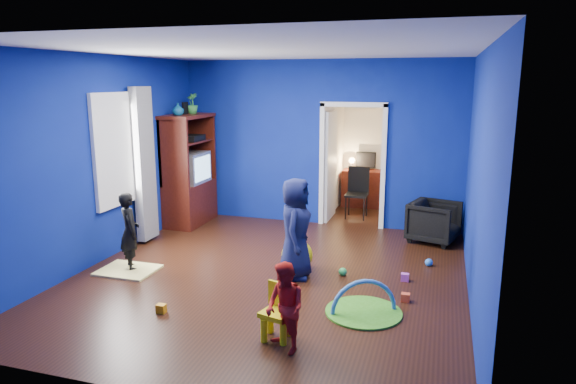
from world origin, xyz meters
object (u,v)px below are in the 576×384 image
(child_navy, at_px, (296,229))
(folding_chair, at_px, (357,194))
(tv_armoire, at_px, (189,170))
(play_mat, at_px, (364,312))
(study_desk, at_px, (364,188))
(toddler_red, at_px, (285,308))
(armchair, at_px, (434,222))
(child_black, at_px, (130,231))
(vase, at_px, (178,109))
(hopper_ball, at_px, (297,255))
(kid_chair, at_px, (277,315))
(crt_tv, at_px, (191,168))

(child_navy, distance_m, folding_chair, 3.23)
(child_navy, distance_m, tv_armoire, 3.26)
(play_mat, distance_m, folding_chair, 4.11)
(folding_chair, bearing_deg, study_desk, 90.00)
(play_mat, relative_size, study_desk, 0.97)
(toddler_red, xyz_separation_m, tv_armoire, (-2.98, 3.82, 0.54))
(tv_armoire, bearing_deg, folding_chair, 23.42)
(toddler_red, relative_size, play_mat, 1.03)
(armchair, height_order, child_black, child_black)
(folding_chair, bearing_deg, play_mat, -79.26)
(toddler_red, xyz_separation_m, folding_chair, (-0.16, 5.04, 0.02))
(toddler_red, bearing_deg, tv_armoire, 168.30)
(armchair, height_order, vase, vase)
(vase, xyz_separation_m, folding_chair, (2.82, 1.52, -1.60))
(hopper_ball, bearing_deg, armchair, 46.86)
(vase, relative_size, kid_chair, 0.42)
(toddler_red, bearing_deg, armchair, 112.50)
(child_black, relative_size, kid_chair, 2.15)
(crt_tv, height_order, play_mat, crt_tv)
(vase, bearing_deg, crt_tv, 82.41)
(child_navy, relative_size, hopper_ball, 3.12)
(child_black, relative_size, hopper_ball, 2.51)
(child_black, distance_m, kid_chair, 2.83)
(child_navy, xyz_separation_m, crt_tv, (-2.52, 1.99, 0.35))
(armchair, distance_m, hopper_ball, 2.55)
(crt_tv, relative_size, play_mat, 0.82)
(toddler_red, xyz_separation_m, crt_tv, (-2.94, 3.82, 0.58))
(kid_chair, bearing_deg, tv_armoire, 143.49)
(kid_chair, relative_size, study_desk, 0.57)
(play_mat, distance_m, study_desk, 5.05)
(toddler_red, relative_size, hopper_ball, 2.06)
(hopper_ball, distance_m, play_mat, 1.52)
(vase, relative_size, study_desk, 0.24)
(hopper_ball, distance_m, folding_chair, 2.99)
(study_desk, bearing_deg, toddler_red, -88.43)
(child_navy, height_order, vase, vase)
(child_navy, bearing_deg, vase, 49.89)
(play_mat, bearing_deg, vase, 145.13)
(toddler_red, distance_m, vase, 4.89)
(child_black, distance_m, hopper_ball, 2.29)
(play_mat, height_order, folding_chair, folding_chair)
(child_black, relative_size, child_navy, 0.81)
(tv_armoire, distance_m, folding_chair, 3.12)
(vase, bearing_deg, study_desk, 41.35)
(child_navy, relative_size, study_desk, 1.51)
(toddler_red, height_order, folding_chair, folding_chair)
(toddler_red, relative_size, vase, 4.24)
(armchair, relative_size, kid_chair, 1.45)
(child_navy, height_order, folding_chair, child_navy)
(toddler_red, relative_size, folding_chair, 0.96)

